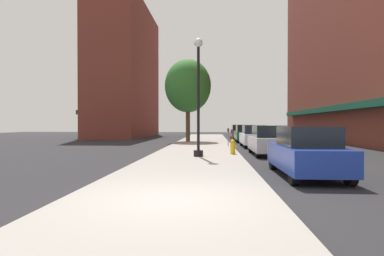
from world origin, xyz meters
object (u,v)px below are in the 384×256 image
object	(u,v)px
lamppost	(198,95)
parking_meter_far	(228,135)
car_white	(254,136)
car_blue	(306,152)
parking_meter_near	(232,138)
car_green	(245,134)
car_silver	(268,141)
car_red	(239,132)
fire_hydrant	(233,147)
tree_near	(188,86)

from	to	relation	value
lamppost	parking_meter_far	xyz separation A→B (m)	(1.85, 7.59, -2.25)
car_white	car_blue	bearing A→B (deg)	-88.98
parking_meter_near	parking_meter_far	xyz separation A→B (m)	(0.00, 4.71, 0.00)
parking_meter_far	car_green	bearing A→B (deg)	76.03
car_silver	car_white	size ratio (longest dim) A/B	1.00
car_silver	car_white	bearing A→B (deg)	90.62
lamppost	car_red	distance (m)	22.89
lamppost	car_green	size ratio (longest dim) A/B	1.37
car_silver	fire_hydrant	bearing A→B (deg)	-160.07
car_blue	tree_near	bearing A→B (deg)	105.99
parking_meter_far	car_red	world-z (taller)	car_red
tree_near	car_white	bearing A→B (deg)	-47.16
parking_meter_near	car_white	distance (m)	5.88
tree_near	lamppost	bearing A→B (deg)	-83.52
car_silver	car_green	world-z (taller)	same
parking_meter_near	tree_near	bearing A→B (deg)	106.96
parking_meter_far	tree_near	distance (m)	8.70
fire_hydrant	tree_near	world-z (taller)	tree_near
parking_meter_near	car_silver	size ratio (longest dim) A/B	0.30
car_green	car_red	world-z (taller)	same
car_green	car_red	xyz separation A→B (m)	(0.00, 7.01, 0.00)
lamppost	parking_meter_near	distance (m)	4.10
fire_hydrant	tree_near	bearing A→B (deg)	104.84
car_blue	car_green	distance (m)	20.73
fire_hydrant	car_silver	distance (m)	2.14
car_white	car_red	size ratio (longest dim) A/B	1.00
car_green	car_red	size ratio (longest dim) A/B	1.00
parking_meter_far	car_silver	world-z (taller)	car_silver
tree_near	car_silver	distance (m)	14.11
lamppost	car_silver	distance (m)	4.94
lamppost	parking_meter_near	bearing A→B (deg)	57.29
parking_meter_far	car_blue	size ratio (longest dim) A/B	0.30
car_silver	car_green	size ratio (longest dim) A/B	1.00
tree_near	car_red	xyz separation A→B (m)	(5.42, 8.17, -4.51)
lamppost	parking_meter_near	world-z (taller)	lamppost
fire_hydrant	car_white	size ratio (longest dim) A/B	0.18
parking_meter_near	car_white	world-z (taller)	car_white
parking_meter_near	car_blue	world-z (taller)	car_blue
tree_near	parking_meter_near	bearing A→B (deg)	-73.04
car_red	parking_meter_near	bearing A→B (deg)	-97.72
parking_meter_far	car_white	distance (m)	2.12
car_blue	car_green	xyz separation A→B (m)	(0.00, 20.73, 0.00)
car_white	car_green	xyz separation A→B (m)	(0.00, 7.01, 0.00)
parking_meter_near	parking_meter_far	world-z (taller)	same
parking_meter_near	car_green	size ratio (longest dim) A/B	0.30
lamppost	parking_meter_near	xyz separation A→B (m)	(1.85, 2.88, -2.25)
car_blue	car_silver	distance (m)	7.35
parking_meter_far	car_white	bearing A→B (deg)	23.06
car_blue	car_red	xyz separation A→B (m)	(0.00, 27.74, 0.00)
fire_hydrant	tree_near	distance (m)	14.21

